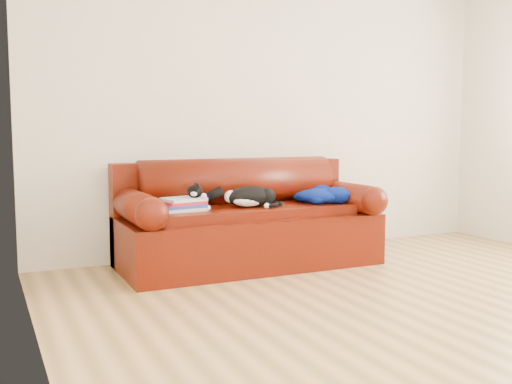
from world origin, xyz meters
TOP-DOWN VIEW (x-y plane):
  - ground at (0.00, 0.00)m, footprint 4.50×4.50m
  - room_shell at (0.12, 0.02)m, footprint 4.52×4.02m
  - sofa_base at (-0.49, 1.49)m, footprint 2.10×0.90m
  - sofa_back at (-0.49, 1.74)m, footprint 2.10×1.01m
  - book_stack at (-1.08, 1.44)m, footprint 0.35×0.29m
  - cat at (-0.52, 1.40)m, footprint 0.56×0.33m
  - blanket at (0.15, 1.41)m, footprint 0.50×0.50m

SIDE VIEW (x-z plane):
  - ground at x=0.00m, z-range 0.00..0.00m
  - sofa_base at x=-0.49m, z-range -0.01..0.49m
  - sofa_back at x=-0.49m, z-range 0.10..0.98m
  - book_stack at x=-1.08m, z-range 0.50..0.60m
  - blanket at x=0.15m, z-range 0.49..0.64m
  - cat at x=-0.52m, z-range 0.48..0.69m
  - room_shell at x=0.12m, z-range 0.36..2.97m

